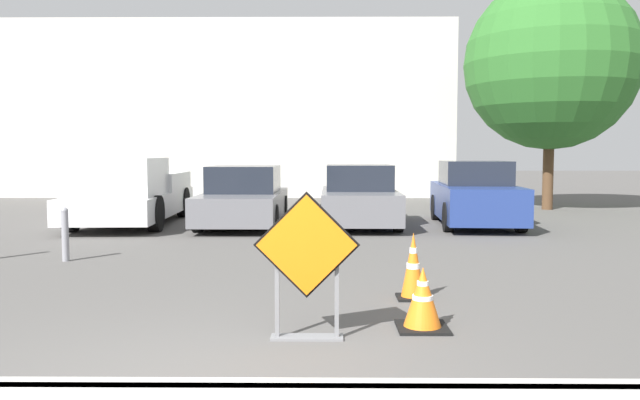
{
  "coord_description": "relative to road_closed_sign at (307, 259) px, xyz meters",
  "views": [
    {
      "loc": [
        0.91,
        -4.19,
        1.72
      ],
      "look_at": [
        0.77,
        9.93,
        0.66
      ],
      "focal_mm": 35.0,
      "sensor_mm": 36.0,
      "label": 1
    }
  ],
  "objects": [
    {
      "name": "parked_car_second",
      "position": [
        0.97,
        9.2,
        -0.09
      ],
      "size": [
        1.83,
        4.08,
        1.45
      ],
      "rotation": [
        0.0,
        0.0,
        3.13
      ],
      "color": "slate",
      "rests_on": "ground_plane"
    },
    {
      "name": "curb_lip",
      "position": [
        -0.73,
        -1.46,
        -0.68
      ],
      "size": [
        24.88,
        0.2,
        0.14
      ],
      "color": "beige",
      "rests_on": "ground_plane"
    },
    {
      "name": "building_facade_backdrop",
      "position": [
        -3.9,
        20.86,
        2.69
      ],
      "size": [
        18.17,
        5.0,
        6.88
      ],
      "color": "beige",
      "rests_on": "ground_plane"
    },
    {
      "name": "pickup_truck",
      "position": [
        -4.54,
        9.15,
        -0.02
      ],
      "size": [
        2.23,
        5.35,
        1.62
      ],
      "rotation": [
        0.0,
        0.0,
        3.18
      ],
      "color": "silver",
      "rests_on": "ground_plane"
    },
    {
      "name": "road_closed_sign",
      "position": [
        0.0,
        0.0,
        0.0
      ],
      "size": [
        0.98,
        0.2,
        1.38
      ],
      "color": "black",
      "rests_on": "ground_plane"
    },
    {
      "name": "bollard_nearest",
      "position": [
        -3.99,
        4.18,
        -0.29
      ],
      "size": [
        0.12,
        0.12,
        0.87
      ],
      "color": "gray",
      "rests_on": "ground_plane"
    },
    {
      "name": "street_tree_behind_lot",
      "position": [
        6.99,
        13.5,
        3.67
      ],
      "size": [
        5.19,
        5.19,
        7.02
      ],
      "color": "#513823",
      "rests_on": "ground_plane"
    },
    {
      "name": "traffic_cone_second",
      "position": [
        1.21,
        1.65,
        -0.37
      ],
      "size": [
        0.38,
        0.38,
        0.79
      ],
      "color": "black",
      "rests_on": "ground_plane"
    },
    {
      "name": "ground_plane",
      "position": [
        -0.73,
        8.54,
        -0.75
      ],
      "size": [
        96.0,
        96.0,
        0.0
      ],
      "primitive_type": "plane",
      "color": "#565451"
    },
    {
      "name": "parked_car_nearest",
      "position": [
        -1.79,
        9.3,
        -0.1
      ],
      "size": [
        1.87,
        4.55,
        1.42
      ],
      "rotation": [
        0.0,
        0.0,
        3.14
      ],
      "color": "slate",
      "rests_on": "ground_plane"
    },
    {
      "name": "parked_car_third",
      "position": [
        3.73,
        9.2,
        -0.04
      ],
      "size": [
        1.97,
        4.16,
        1.54
      ],
      "rotation": [
        0.0,
        0.0,
        3.08
      ],
      "color": "navy",
      "rests_on": "ground_plane"
    },
    {
      "name": "traffic_cone_nearest",
      "position": [
        1.13,
        0.37,
        -0.45
      ],
      "size": [
        0.5,
        0.5,
        0.62
      ],
      "color": "black",
      "rests_on": "ground_plane"
    }
  ]
}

